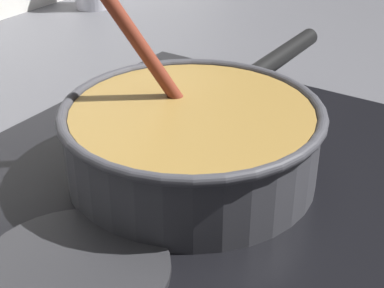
% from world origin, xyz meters
% --- Properties ---
extents(hob_plate, '(0.56, 0.48, 0.01)m').
position_xyz_m(hob_plate, '(0.11, 0.17, 0.01)').
color(hob_plate, black).
rests_on(hob_plate, ground).
extents(burner_ring, '(0.16, 0.16, 0.01)m').
position_xyz_m(burner_ring, '(0.11, 0.17, 0.02)').
color(burner_ring, '#592D0C').
rests_on(burner_ring, hob_plate).
extents(spare_burner, '(0.16, 0.16, 0.01)m').
position_xyz_m(spare_burner, '(-0.07, 0.17, 0.01)').
color(spare_burner, '#262628').
rests_on(spare_burner, hob_plate).
extents(cooking_pan, '(0.42, 0.28, 0.32)m').
position_xyz_m(cooking_pan, '(0.11, 0.17, 0.05)').
color(cooking_pan, '#38383D').
rests_on(cooking_pan, hob_plate).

